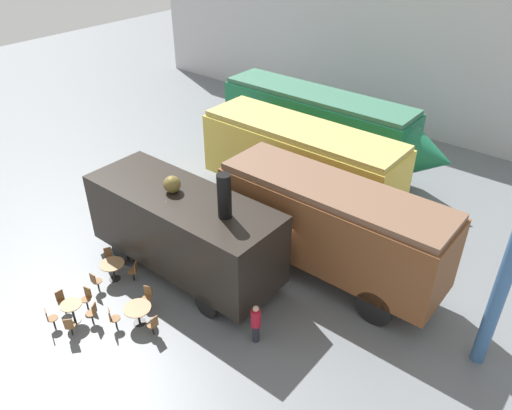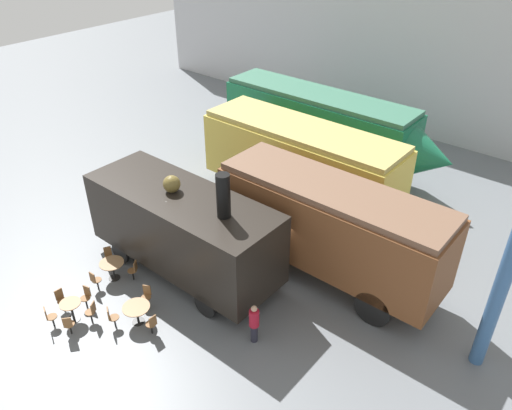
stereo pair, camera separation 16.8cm
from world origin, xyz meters
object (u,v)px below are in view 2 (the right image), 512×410
(streamlined_locomotive, at_px, (330,126))
(cafe_table_near, at_px, (136,310))
(passenger_coach_vintage, at_px, (301,159))
(cafe_table_mid, at_px, (71,307))
(steam_locomotive, at_px, (183,227))
(visitor_person, at_px, (254,322))
(passenger_coach_wooden, at_px, (331,224))
(cafe_chair_0, at_px, (111,316))
(cafe_table_far, at_px, (112,266))

(streamlined_locomotive, bearing_deg, cafe_table_near, -85.09)
(passenger_coach_vintage, height_order, cafe_table_mid, passenger_coach_vintage)
(passenger_coach_vintage, distance_m, cafe_table_mid, 11.57)
(steam_locomotive, distance_m, cafe_table_near, 3.48)
(streamlined_locomotive, bearing_deg, visitor_person, -67.94)
(passenger_coach_vintage, height_order, steam_locomotive, steam_locomotive)
(streamlined_locomotive, relative_size, steam_locomotive, 1.59)
(streamlined_locomotive, xyz_separation_m, visitor_person, (4.84, -11.95, -1.56))
(steam_locomotive, distance_m, cafe_table_mid, 4.79)
(streamlined_locomotive, distance_m, visitor_person, 12.99)
(cafe_table_near, bearing_deg, passenger_coach_vintage, 91.36)
(passenger_coach_wooden, height_order, steam_locomotive, steam_locomotive)
(cafe_chair_0, height_order, visitor_person, visitor_person)
(streamlined_locomotive, bearing_deg, cafe_table_far, -95.96)
(passenger_coach_wooden, distance_m, cafe_table_mid, 9.62)
(cafe_chair_0, bearing_deg, visitor_person, -24.39)
(passenger_coach_wooden, height_order, cafe_chair_0, passenger_coach_wooden)
(steam_locomotive, relative_size, cafe_table_far, 8.46)
(passenger_coach_wooden, height_order, visitor_person, passenger_coach_wooden)
(passenger_coach_wooden, bearing_deg, passenger_coach_vintage, 136.89)
(passenger_coach_wooden, distance_m, steam_locomotive, 5.49)
(cafe_table_near, relative_size, cafe_chair_0, 1.09)
(steam_locomotive, bearing_deg, cafe_table_far, -129.41)
(cafe_table_near, relative_size, cafe_table_mid, 1.23)
(streamlined_locomotive, bearing_deg, steam_locomotive, -87.72)
(steam_locomotive, xyz_separation_m, cafe_table_far, (-1.78, -2.17, -1.43))
(cafe_table_near, bearing_deg, passenger_coach_wooden, 60.24)
(steam_locomotive, height_order, cafe_table_far, steam_locomotive)
(cafe_table_mid, bearing_deg, passenger_coach_wooden, 54.69)
(cafe_table_mid, bearing_deg, passenger_coach_vintage, 81.98)
(visitor_person, bearing_deg, passenger_coach_wooden, 90.30)
(visitor_person, bearing_deg, cafe_chair_0, -147.38)
(streamlined_locomotive, relative_size, cafe_table_far, 13.46)
(streamlined_locomotive, bearing_deg, cafe_chair_0, -87.13)
(passenger_coach_vintage, relative_size, steam_locomotive, 1.20)
(cafe_chair_0, bearing_deg, cafe_table_far, 85.44)
(passenger_coach_wooden, height_order, cafe_table_far, passenger_coach_wooden)
(streamlined_locomotive, height_order, cafe_chair_0, streamlined_locomotive)
(streamlined_locomotive, relative_size, passenger_coach_wooden, 1.43)
(cafe_table_far, bearing_deg, cafe_table_near, -19.33)
(steam_locomotive, height_order, cafe_table_mid, steam_locomotive)
(streamlined_locomotive, height_order, steam_locomotive, steam_locomotive)
(streamlined_locomotive, height_order, visitor_person, streamlined_locomotive)
(visitor_person, bearing_deg, cafe_table_far, -170.58)
(passenger_coach_wooden, relative_size, cafe_chair_0, 10.04)
(cafe_table_far, distance_m, cafe_chair_0, 2.63)
(cafe_table_far, bearing_deg, visitor_person, 9.42)
(cafe_table_mid, xyz_separation_m, cafe_chair_0, (1.37, 0.65, -0.06))
(steam_locomotive, xyz_separation_m, cafe_table_mid, (-1.07, -4.43, -1.48))
(cafe_table_mid, bearing_deg, cafe_table_near, 36.66)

